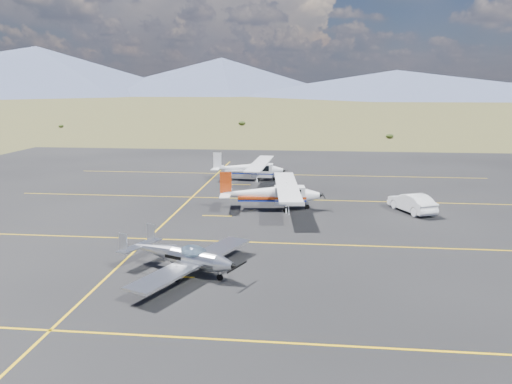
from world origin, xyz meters
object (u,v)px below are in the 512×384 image
(aircraft_low_wing, at_px, (184,256))
(aircraft_cessna, at_px, (272,193))
(aircraft_plain, at_px, (249,168))
(sedan, at_px, (412,203))

(aircraft_low_wing, relative_size, aircraft_cessna, 0.74)
(aircraft_plain, distance_m, sedan, 16.63)
(aircraft_plain, relative_size, sedan, 2.46)
(aircraft_low_wing, height_order, aircraft_cessna, aircraft_cessna)
(aircraft_cessna, distance_m, sedan, 9.72)
(sedan, bearing_deg, aircraft_low_wing, 20.97)
(aircraft_low_wing, xyz_separation_m, sedan, (12.86, 12.97, -0.16))
(aircraft_cessna, xyz_separation_m, aircraft_plain, (-2.92, 11.07, -0.08))
(aircraft_plain, height_order, sedan, aircraft_plain)
(aircraft_cessna, bearing_deg, aircraft_plain, 99.13)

